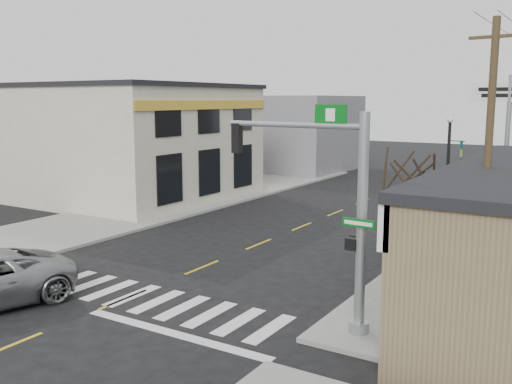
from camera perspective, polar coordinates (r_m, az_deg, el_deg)
The scene contains 16 objects.
ground at distance 18.32m, azimuth -13.10°, elevation -10.43°, with size 140.00×140.00×0.00m, color black.
sidewalk_right at distance 26.06m, azimuth 23.63°, elevation -4.93°, with size 6.00×38.00×0.13m, color gray.
sidewalk_left at distance 33.49m, azimuth -8.43°, elevation -1.23°, with size 6.00×38.00×0.13m, color gray.
center_line at distance 24.36m, azimuth 0.29°, elevation -5.23°, with size 0.12×56.00×0.01m, color gold.
crosswalk at distance 18.58m, azimuth -12.22°, elevation -10.09°, with size 11.00×2.20×0.01m, color silver.
left_building at distance 36.47m, azimuth -12.37°, elevation 4.79°, with size 12.00×12.00×6.80m, color beige.
bldg_distant_left at distance 49.99m, azimuth 3.89°, elevation 5.89°, with size 9.00×10.00×6.40m, color slate.
traffic_signal_pole at distance 14.72m, azimuth 8.07°, elevation -0.55°, with size 4.61×0.37×5.84m.
guide_sign at distance 18.62m, azimuth 18.23°, elevation -4.09°, with size 1.60×0.14×2.81m.
fire_hydrant at distance 20.65m, azimuth 19.89°, elevation -7.01°, with size 0.22×0.22×0.69m.
ped_crossing_sign at distance 24.48m, azimuth 17.06°, elevation -0.93°, with size 1.02×0.07×2.63m.
lamp_post at distance 26.83m, azimuth 18.75°, elevation 2.47°, with size 0.68×0.53×5.21m.
dance_center_sign at distance 27.61m, azimuth 23.95°, elevation 7.03°, with size 3.31×0.21×7.04m.
bare_tree at distance 16.95m, azimuth 15.24°, elevation 2.86°, with size 2.65×2.65×5.30m.
shrub_front at distance 17.95m, azimuth 17.70°, elevation -8.87°, with size 1.37×1.37×1.03m, color #243C1C.
utility_pole_near at distance 17.07m, azimuth 22.13°, elevation 2.58°, with size 1.42×0.21×8.16m.
Camera 1 is at (12.29, -12.14, 6.09)m, focal length 40.00 mm.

